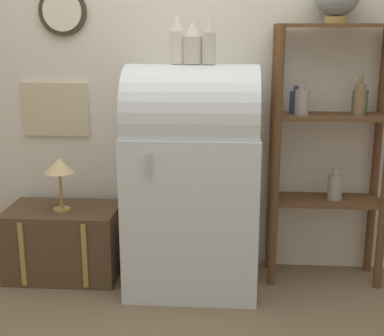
{
  "coord_description": "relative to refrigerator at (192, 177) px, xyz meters",
  "views": [
    {
      "loc": [
        0.22,
        -2.82,
        1.53
      ],
      "look_at": [
        -0.0,
        0.24,
        0.74
      ],
      "focal_mm": 50.0,
      "sensor_mm": 36.0,
      "label": 1
    }
  ],
  "objects": [
    {
      "name": "shelf_unit",
      "position": [
        0.82,
        0.14,
        0.22
      ],
      "size": [
        0.7,
        0.3,
        1.57
      ],
      "color": "brown",
      "rests_on": "ground_plane"
    },
    {
      "name": "ground_plane",
      "position": [
        0.0,
        -0.24,
        -0.69
      ],
      "size": [
        12.0,
        12.0,
        0.0
      ],
      "primitive_type": "plane",
      "color": "#7A664C"
    },
    {
      "name": "vase_left",
      "position": [
        -0.09,
        0.01,
        0.79
      ],
      "size": [
        0.08,
        0.08,
        0.28
      ],
      "color": "silver",
      "rests_on": "refrigerator"
    },
    {
      "name": "suitcase_trunk",
      "position": [
        -0.83,
        0.06,
        -0.47
      ],
      "size": [
        0.7,
        0.43,
        0.45
      ],
      "color": "brown",
      "rests_on": "ground_plane"
    },
    {
      "name": "wall_back",
      "position": [
        -0.01,
        0.33,
        0.66
      ],
      "size": [
        7.0,
        0.09,
        2.7
      ],
      "color": "silver",
      "rests_on": "ground_plane"
    },
    {
      "name": "vase_center",
      "position": [
        -0.0,
        0.01,
        0.77
      ],
      "size": [
        0.11,
        0.11,
        0.23
      ],
      "color": "beige",
      "rests_on": "refrigerator"
    },
    {
      "name": "desk_lamp",
      "position": [
        -0.81,
        0.02,
        0.03
      ],
      "size": [
        0.18,
        0.18,
        0.33
      ],
      "color": "#AD8942",
      "rests_on": "suitcase_trunk"
    },
    {
      "name": "refrigerator",
      "position": [
        0.0,
        0.0,
        0.0
      ],
      "size": [
        0.77,
        0.65,
        1.35
      ],
      "color": "silver",
      "rests_on": "ground_plane"
    },
    {
      "name": "vase_right",
      "position": [
        0.1,
        -0.01,
        0.79
      ],
      "size": [
        0.07,
        0.07,
        0.27
      ],
      "color": "beige",
      "rests_on": "refrigerator"
    }
  ]
}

